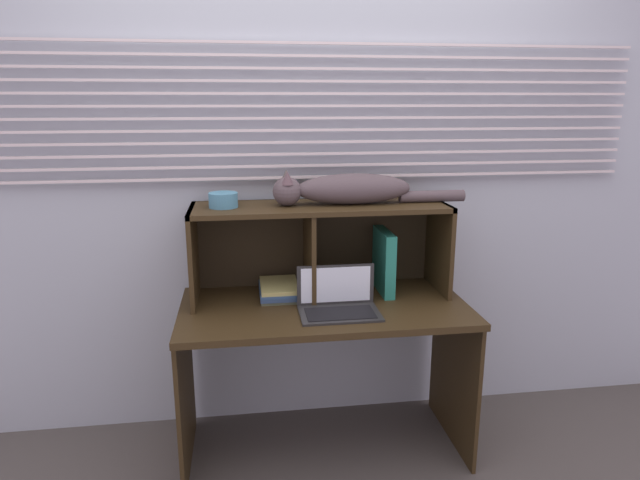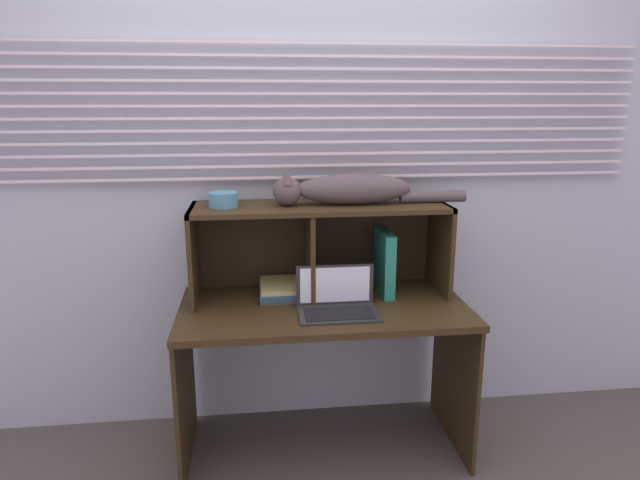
{
  "view_description": "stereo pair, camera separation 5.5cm",
  "coord_description": "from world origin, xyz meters",
  "px_view_note": "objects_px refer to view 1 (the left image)",
  "views": [
    {
      "loc": [
        -0.35,
        -2.13,
        1.62
      ],
      "look_at": [
        0.0,
        0.32,
        0.99
      ],
      "focal_mm": 31.11,
      "sensor_mm": 36.0,
      "label": 1
    },
    {
      "loc": [
        -0.29,
        -2.13,
        1.62
      ],
      "look_at": [
        0.0,
        0.32,
        0.99
      ],
      "focal_mm": 31.11,
      "sensor_mm": 36.0,
      "label": 2
    }
  ],
  "objects_px": {
    "book_stack": "(279,290)",
    "cat": "(347,189)",
    "laptop": "(338,303)",
    "binder_upright": "(384,261)",
    "small_basket": "(223,200)"
  },
  "relations": [
    {
      "from": "binder_upright",
      "to": "book_stack",
      "type": "bearing_deg",
      "value": 179.95
    },
    {
      "from": "cat",
      "to": "laptop",
      "type": "relative_size",
      "value": 2.6
    },
    {
      "from": "binder_upright",
      "to": "book_stack",
      "type": "height_order",
      "value": "binder_upright"
    },
    {
      "from": "laptop",
      "to": "binder_upright",
      "type": "bearing_deg",
      "value": 41.74
    },
    {
      "from": "laptop",
      "to": "book_stack",
      "type": "bearing_deg",
      "value": 136.42
    },
    {
      "from": "binder_upright",
      "to": "book_stack",
      "type": "relative_size",
      "value": 1.14
    },
    {
      "from": "book_stack",
      "to": "small_basket",
      "type": "xyz_separation_m",
      "value": [
        -0.24,
        -0.0,
        0.43
      ]
    },
    {
      "from": "book_stack",
      "to": "cat",
      "type": "bearing_deg",
      "value": -0.07
    },
    {
      "from": "small_basket",
      "to": "binder_upright",
      "type": "bearing_deg",
      "value": 0.0
    },
    {
      "from": "laptop",
      "to": "binder_upright",
      "type": "relative_size",
      "value": 1.15
    },
    {
      "from": "laptop",
      "to": "small_basket",
      "type": "distance_m",
      "value": 0.68
    },
    {
      "from": "binder_upright",
      "to": "small_basket",
      "type": "xyz_separation_m",
      "value": [
        -0.74,
        0.0,
        0.31
      ]
    },
    {
      "from": "cat",
      "to": "laptop",
      "type": "bearing_deg",
      "value": -108.54
    },
    {
      "from": "laptop",
      "to": "book_stack",
      "type": "relative_size",
      "value": 1.31
    },
    {
      "from": "laptop",
      "to": "binder_upright",
      "type": "height_order",
      "value": "binder_upright"
    }
  ]
}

